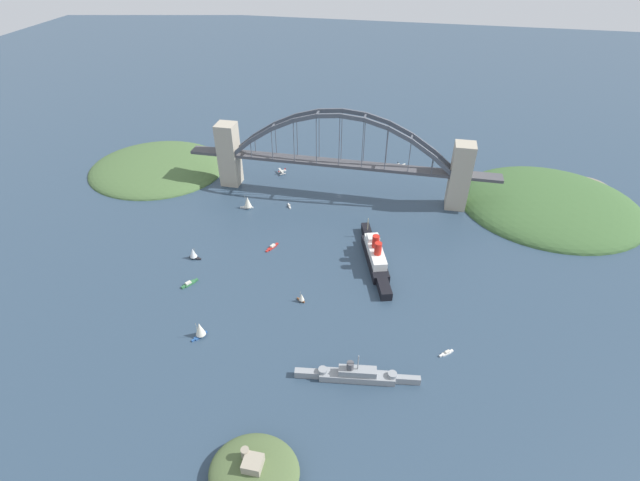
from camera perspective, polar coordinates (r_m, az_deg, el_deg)
ground_plane at (r=394.93m, az=2.33°, el=5.71°), size 1400.00×1400.00×0.00m
harbor_arch_bridge at (r=380.87m, az=2.44°, el=9.52°), size 252.84×15.71×72.16m
headland_west_shore at (r=423.25m, az=26.40°, el=3.89°), size 142.34×130.57×25.73m
headland_east_shore at (r=460.27m, az=-18.96°, el=8.39°), size 123.30×114.54×19.22m
ocean_liner at (r=318.13m, az=6.77°, el=-1.82°), size 29.37×77.06×20.33m
naval_cruiser at (r=249.59m, az=4.45°, el=-16.08°), size 64.59×11.61×18.27m
fort_island_mid_harbor at (r=222.07m, az=-8.06°, el=-26.18°), size 39.10×35.04×14.44m
seaplane_taxiing_near_bridge at (r=426.53m, az=-4.69°, el=8.40°), size 8.40×9.36×4.91m
seaplane_second_in_formation at (r=440.70m, az=9.79°, el=8.96°), size 9.20×9.23×5.02m
small_boat_0 at (r=377.22m, az=-8.85°, el=4.67°), size 10.60×6.67×11.96m
small_boat_1 at (r=275.04m, az=-14.49°, el=-10.47°), size 7.69×9.50×11.55m
small_boat_2 at (r=377.65m, az=-3.77°, el=4.24°), size 4.45×7.60×2.23m
small_boat_3 at (r=333.51m, az=-5.86°, el=-0.77°), size 6.66×11.94×2.00m
small_boat_4 at (r=331.61m, az=-15.25°, el=-1.50°), size 8.89×5.45×9.30m
small_boat_5 at (r=288.06m, az=-2.28°, el=-6.95°), size 5.75×4.51×7.21m
small_boat_6 at (r=312.73m, az=-15.70°, el=-5.08°), size 7.93×10.99×2.32m
small_boat_7 at (r=270.37m, az=15.22°, el=-13.14°), size 7.81×6.56×2.00m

